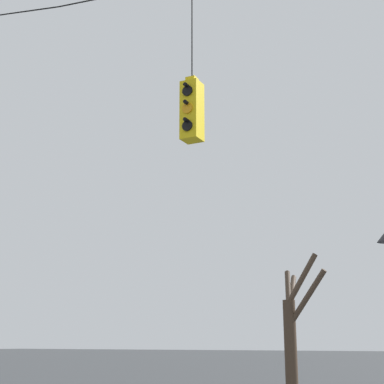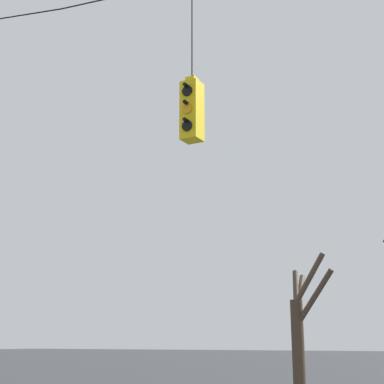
# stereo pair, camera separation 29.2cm
# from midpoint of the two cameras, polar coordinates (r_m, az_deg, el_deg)

# --- Properties ---
(traffic_light_over_intersection) EXTENTS (0.34, 0.58, 3.32)m
(traffic_light_over_intersection) POSITION_cam_midpoint_polar(r_m,az_deg,el_deg) (10.82, -0.78, 7.97)
(traffic_light_over_intersection) COLOR yellow
(bare_tree) EXTENTS (1.71, 2.33, 4.00)m
(bare_tree) POSITION_cam_midpoint_polar(r_m,az_deg,el_deg) (16.97, 9.26, -12.95)
(bare_tree) COLOR #423326
(bare_tree) RESTS_ON ground_plane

